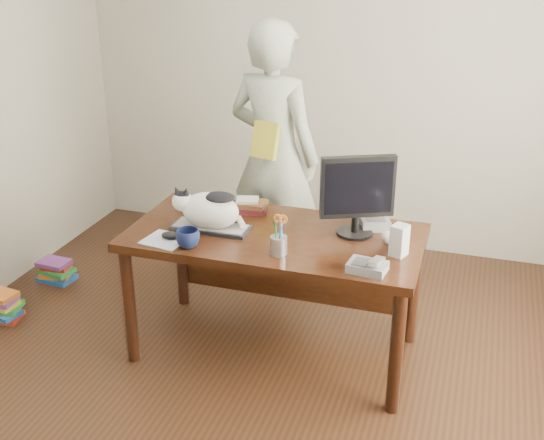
{
  "coord_description": "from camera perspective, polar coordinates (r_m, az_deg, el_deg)",
  "views": [
    {
      "loc": [
        1.02,
        -2.63,
        2.29
      ],
      "look_at": [
        0.0,
        0.55,
        0.85
      ],
      "focal_mm": 45.0,
      "sensor_mm": 36.0,
      "label": 1
    }
  ],
  "objects": [
    {
      "name": "speaker",
      "position": [
        3.5,
        10.61,
        -1.68
      ],
      "size": [
        0.1,
        0.1,
        0.17
      ],
      "rotation": [
        0.0,
        0.0,
        -0.37
      ],
      "color": "#B0B0B3",
      "rests_on": "desk"
    },
    {
      "name": "held_book",
      "position": [
        4.34,
        -0.56,
        6.7
      ],
      "size": [
        0.19,
        0.14,
        0.24
      ],
      "rotation": [
        0.0,
        0.0,
        -0.24
      ],
      "color": "gold",
      "rests_on": "person"
    },
    {
      "name": "room",
      "position": [
        2.97,
        -3.26,
        4.88
      ],
      "size": [
        4.5,
        4.5,
        4.5
      ],
      "color": "black",
      "rests_on": "ground"
    },
    {
      "name": "pen_cup",
      "position": [
        3.46,
        0.56,
        -1.94
      ],
      "size": [
        0.09,
        0.09,
        0.22
      ],
      "rotation": [
        0.0,
        0.0,
        0.02
      ],
      "color": "#949499",
      "rests_on": "desk"
    },
    {
      "name": "baseball",
      "position": [
        3.63,
        9.73,
        -1.47
      ],
      "size": [
        0.07,
        0.07,
        0.07
      ],
      "rotation": [
        0.0,
        0.0,
        0.04
      ],
      "color": "white",
      "rests_on": "desk"
    },
    {
      "name": "person",
      "position": [
        4.54,
        0.13,
        5.42
      ],
      "size": [
        0.74,
        0.57,
        1.79
      ],
      "primitive_type": "imported",
      "rotation": [
        0.0,
        0.0,
        2.9
      ],
      "color": "beige",
      "rests_on": "ground"
    },
    {
      "name": "book_pile_b",
      "position": [
        5.02,
        -17.6,
        -4.07
      ],
      "size": [
        0.26,
        0.2,
        0.15
      ],
      "color": "#184995",
      "rests_on": "ground"
    },
    {
      "name": "phone",
      "position": [
        3.34,
        8.05,
        -3.85
      ],
      "size": [
        0.2,
        0.16,
        0.08
      ],
      "rotation": [
        0.0,
        0.0,
        -0.12
      ],
      "color": "slate",
      "rests_on": "desk"
    },
    {
      "name": "coffee_mug",
      "position": [
        3.57,
        -7.06,
        -1.54
      ],
      "size": [
        0.16,
        0.16,
        0.1
      ],
      "primitive_type": "imported",
      "rotation": [
        0.0,
        0.0,
        0.41
      ],
      "color": "#0D1637",
      "rests_on": "desk"
    },
    {
      "name": "keyboard",
      "position": [
        3.78,
        -5.13,
        -0.63
      ],
      "size": [
        0.43,
        0.17,
        0.03
      ],
      "rotation": [
        0.0,
        0.0,
        0.01
      ],
      "color": "black",
      "rests_on": "desk"
    },
    {
      "name": "book_stack",
      "position": [
        4.01,
        -1.9,
        1.21
      ],
      "size": [
        0.22,
        0.18,
        0.08
      ],
      "rotation": [
        0.0,
        0.0,
        0.14
      ],
      "color": "#451217",
      "rests_on": "desk"
    },
    {
      "name": "mousepad",
      "position": [
        3.68,
        -8.92,
        -1.66
      ],
      "size": [
        0.24,
        0.23,
        0.0
      ],
      "rotation": [
        0.0,
        0.0,
        -0.15
      ],
      "color": "silver",
      "rests_on": "desk"
    },
    {
      "name": "desk",
      "position": [
        3.85,
        0.59,
        -2.67
      ],
      "size": [
        1.6,
        0.8,
        0.75
      ],
      "color": "black",
      "rests_on": "ground"
    },
    {
      "name": "mouse",
      "position": [
        3.68,
        -8.53,
        -1.29
      ],
      "size": [
        0.11,
        0.08,
        0.04
      ],
      "rotation": [
        0.0,
        0.0,
        -0.15
      ],
      "color": "black",
      "rests_on": "mousepad"
    },
    {
      "name": "book_pile_a",
      "position": [
        4.66,
        -21.73,
        -6.73
      ],
      "size": [
        0.27,
        0.22,
        0.18
      ],
      "color": "#A02316",
      "rests_on": "ground"
    },
    {
      "name": "monitor",
      "position": [
        3.63,
        7.16,
        2.36
      ],
      "size": [
        0.38,
        0.26,
        0.45
      ],
      "rotation": [
        0.0,
        0.0,
        0.43
      ],
      "color": "black",
      "rests_on": "desk"
    },
    {
      "name": "cat",
      "position": [
        3.74,
        -5.4,
        0.96
      ],
      "size": [
        0.42,
        0.22,
        0.24
      ],
      "rotation": [
        0.0,
        0.0,
        0.01
      ],
      "color": "white",
      "rests_on": "keyboard"
    },
    {
      "name": "calculator",
      "position": [
        3.85,
        8.51,
        -0.05
      ],
      "size": [
        0.22,
        0.25,
        0.06
      ],
      "rotation": [
        0.0,
        0.0,
        0.36
      ],
      "color": "slate",
      "rests_on": "desk"
    }
  ]
}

